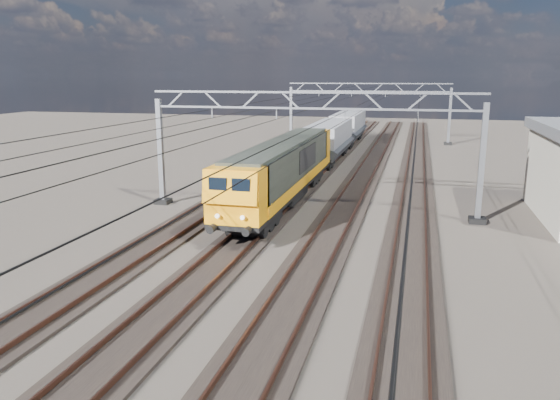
% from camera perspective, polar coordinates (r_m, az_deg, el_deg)
% --- Properties ---
extents(ground, '(160.00, 160.00, 0.00)m').
position_cam_1_polar(ground, '(28.83, 1.50, -3.21)').
color(ground, black).
rests_on(ground, ground).
extents(track_outer_west, '(2.60, 140.00, 0.30)m').
position_cam_1_polar(track_outer_west, '(30.64, -9.52, -2.27)').
color(track_outer_west, black).
rests_on(track_outer_west, ground).
extents(track_loco, '(2.60, 140.00, 0.30)m').
position_cam_1_polar(track_loco, '(29.30, -2.32, -2.80)').
color(track_loco, black).
rests_on(track_loco, ground).
extents(track_inner_east, '(2.60, 140.00, 0.30)m').
position_cam_1_polar(track_inner_east, '(28.45, 5.44, -3.33)').
color(track_inner_east, black).
rests_on(track_inner_east, ground).
extents(track_outer_east, '(2.60, 140.00, 0.30)m').
position_cam_1_polar(track_outer_east, '(28.16, 13.52, -3.81)').
color(track_outer_east, black).
rests_on(track_outer_east, ground).
extents(catenary_gantry_mid, '(19.90, 0.90, 7.11)m').
position_cam_1_polar(catenary_gantry_mid, '(31.88, 3.14, 5.51)').
color(catenary_gantry_mid, gray).
rests_on(catenary_gantry_mid, ground).
extents(catenary_gantry_far, '(19.90, 0.90, 7.11)m').
position_cam_1_polar(catenary_gantry_far, '(67.42, 9.16, 9.26)').
color(catenary_gantry_far, gray).
rests_on(catenary_gantry_far, ground).
extents(overhead_wires, '(12.03, 140.00, 0.53)m').
position_cam_1_polar(overhead_wires, '(35.62, 4.44, 9.25)').
color(overhead_wires, black).
rests_on(overhead_wires, ground).
extents(locomotive, '(2.76, 21.10, 3.62)m').
position_cam_1_polar(locomotive, '(34.23, 0.38, 3.36)').
color(locomotive, black).
rests_on(locomotive, ground).
extents(hopper_wagon_lead, '(3.38, 13.00, 3.25)m').
position_cam_1_polar(hopper_wagon_lead, '(51.44, 5.14, 6.41)').
color(hopper_wagon_lead, black).
rests_on(hopper_wagon_lead, ground).
extents(hopper_wagon_mid, '(3.38, 13.00, 3.25)m').
position_cam_1_polar(hopper_wagon_mid, '(65.43, 7.15, 7.74)').
color(hopper_wagon_mid, black).
rests_on(hopper_wagon_mid, ground).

